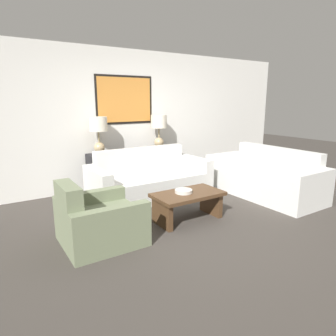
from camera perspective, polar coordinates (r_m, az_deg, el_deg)
The scene contains 10 objects.
ground_plane at distance 4.34m, azimuth 5.75°, elevation -10.27°, with size 20.00×20.00×0.00m, color #3D3833.
back_wall at distance 6.06m, azimuth -8.36°, elevation 9.23°, with size 8.22×0.12×2.65m.
console_table at distance 5.95m, azimuth -6.96°, elevation -0.23°, with size 1.70×0.39×0.72m.
table_lamp_left at distance 5.58m, azimuth -13.10°, elevation 7.08°, with size 0.32×0.32×0.68m.
table_lamp_right at distance 6.13m, azimuth -1.76°, elevation 7.89°, with size 0.32×0.32×0.68m.
couch_by_back_wall at distance 5.36m, azimuth -3.58°, elevation -2.51°, with size 2.12×0.94×0.84m.
couch_by_side at distance 5.75m, azimuth 17.83°, elevation -2.04°, with size 0.94×2.12×0.84m.
coffee_table at distance 4.32m, azimuth 3.82°, elevation -6.18°, with size 1.00×0.55×0.41m.
decorative_bowl at distance 4.27m, azimuth 2.99°, elevation -4.43°, with size 0.25×0.25×0.05m.
armchair_near_back_wall at distance 3.75m, azimuth -13.16°, elevation -9.96°, with size 0.91×0.86×0.79m.
Camera 1 is at (-2.51, -3.11, 1.70)m, focal length 32.00 mm.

